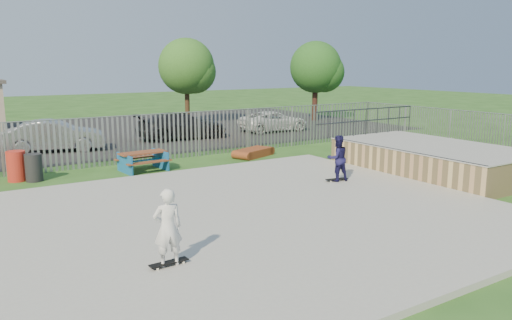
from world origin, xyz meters
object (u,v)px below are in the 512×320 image
trash_bin_red (16,166)px  tree_mid (186,66)px  skater_navy (337,158)px  car_silver (55,136)px  funbox (254,153)px  car_white (274,121)px  car_dark (182,126)px  picnic_table (143,161)px  skater_white (168,228)px  trash_bin_grey (34,168)px  tree_right (316,67)px

trash_bin_red → tree_mid: bearing=45.2°
tree_mid → skater_navy: size_ratio=3.70×
skater_navy → car_silver: bearing=-51.2°
funbox → trash_bin_red: bearing=155.5°
tree_mid → skater_navy: tree_mid is taller
funbox → skater_navy: 6.15m
trash_bin_red → car_white: (15.17, 6.07, 0.09)m
funbox → trash_bin_red: 9.62m
tree_mid → trash_bin_red: bearing=-134.8°
car_dark → tree_mid: (3.20, 6.24, 3.17)m
trash_bin_red → car_silver: car_silver is taller
picnic_table → car_silver: 6.71m
skater_navy → skater_white: size_ratio=1.00×
trash_bin_grey → skater_navy: size_ratio=0.62×
car_dark → car_white: car_dark is taller
car_silver → tree_mid: size_ratio=0.77×
trash_bin_grey → skater_navy: 10.63m
picnic_table → skater_navy: size_ratio=1.20×
trash_bin_red → car_silver: (2.37, 5.65, 0.22)m
skater_white → tree_mid: bearing=-108.6°
funbox → tree_right: 15.67m
skater_white → picnic_table: bearing=-100.1°
tree_right → skater_white: bearing=-134.9°
car_dark → skater_white: 18.12m
tree_mid → skater_white: bearing=-115.6°
picnic_table → skater_navy: skater_navy is taller
funbox → car_silver: 9.47m
car_dark → skater_navy: bearing=-175.7°
funbox → picnic_table: bearing=161.5°
picnic_table → skater_white: bearing=-111.8°
skater_white → car_dark: bearing=-108.0°
car_silver → tree_right: tree_right is taller
picnic_table → tree_right: (16.78, 10.24, 3.46)m
car_silver → car_dark: 6.74m
picnic_table → trash_bin_red: bearing=165.4°
skater_navy → trash_bin_red: bearing=-25.8°
trash_bin_grey → skater_white: bearing=-84.6°
funbox → skater_white: skater_white is taller
funbox → tree_right: (11.54, 9.94, 3.67)m
car_white → skater_navy: skater_navy is taller
funbox → car_white: (5.57, 6.53, 0.45)m
funbox → trash_bin_grey: bearing=157.7°
skater_navy → skater_white: bearing=35.8°
car_silver → car_white: (12.80, 0.43, -0.13)m
car_silver → car_white: bearing=-74.2°
car_silver → tree_mid: bearing=-41.9°
car_silver → tree_right: size_ratio=0.78×
car_silver → car_dark: size_ratio=0.90×
trash_bin_red → skater_navy: size_ratio=0.68×
tree_mid → tree_right: tree_mid is taller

